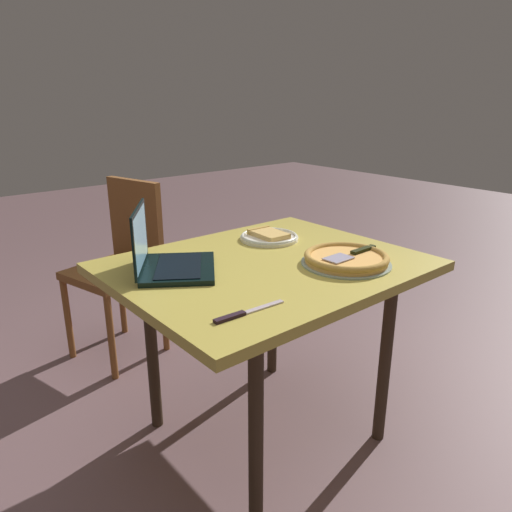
% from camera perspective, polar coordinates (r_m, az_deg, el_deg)
% --- Properties ---
extents(ground_plane, '(12.00, 12.00, 0.00)m').
position_cam_1_polar(ground_plane, '(2.14, 1.15, -20.07)').
color(ground_plane, '#715457').
extents(dining_table, '(1.09, 0.88, 0.75)m').
position_cam_1_polar(dining_table, '(1.79, 1.29, -3.03)').
color(dining_table, gold).
rests_on(dining_table, ground_plane).
extents(laptop, '(0.38, 0.39, 0.23)m').
position_cam_1_polar(laptop, '(1.69, -10.58, -0.34)').
color(laptop, black).
rests_on(laptop, dining_table).
extents(pizza_plate, '(0.25, 0.25, 0.04)m').
position_cam_1_polar(pizza_plate, '(2.04, 1.55, 2.36)').
color(pizza_plate, white).
rests_on(pizza_plate, dining_table).
extents(pizza_tray, '(0.33, 0.33, 0.04)m').
position_cam_1_polar(pizza_tray, '(1.77, 10.73, -0.30)').
color(pizza_tray, '#92A89D').
rests_on(pizza_tray, dining_table).
extents(table_knife, '(0.24, 0.03, 0.01)m').
position_cam_1_polar(table_knife, '(1.35, -1.58, -6.85)').
color(table_knife, beige).
rests_on(table_knife, dining_table).
extents(chair_near, '(0.48, 0.48, 0.92)m').
position_cam_1_polar(chair_near, '(2.59, -15.61, -0.16)').
color(chair_near, brown).
rests_on(chair_near, ground_plane).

